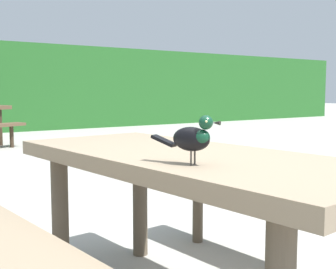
% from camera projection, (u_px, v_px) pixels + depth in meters
% --- Properties ---
extents(picnic_table_foreground, '(1.84, 1.87, 0.74)m').
position_uv_depth(picnic_table_foreground, '(185.00, 193.00, 1.97)').
color(picnic_table_foreground, '#84725B').
rests_on(picnic_table_foreground, ground).
extents(bird_grackle, '(0.14, 0.27, 0.18)m').
position_uv_depth(bird_grackle, '(194.00, 137.00, 1.60)').
color(bird_grackle, black).
rests_on(bird_grackle, picnic_table_foreground).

